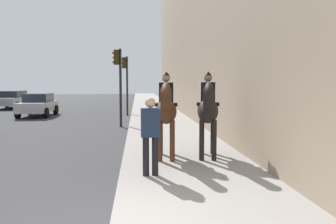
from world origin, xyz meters
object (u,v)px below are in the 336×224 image
pedestrian_greeting (150,131)px  traffic_light_far_curb (126,76)px  mounted_horse_far (208,110)px  traffic_light_near_curb (119,75)px  mounted_horse_near (166,110)px  car_mid_lane (38,105)px  car_near_lane (12,99)px

pedestrian_greeting → traffic_light_far_curb: traffic_light_far_curb is taller
mounted_horse_far → pedestrian_greeting: size_ratio=1.36×
traffic_light_far_curb → traffic_light_near_curb: bearing=178.6°
mounted_horse_near → mounted_horse_far: 1.12m
pedestrian_greeting → car_mid_lane: 16.53m
car_near_lane → traffic_light_near_curb: traffic_light_near_curb is taller
mounted_horse_far → pedestrian_greeting: 2.37m
traffic_light_near_curb → pedestrian_greeting: bearing=-172.9°
pedestrian_greeting → traffic_light_near_curb: size_ratio=0.46×
car_mid_lane → traffic_light_near_curb: 8.12m
traffic_light_near_curb → car_mid_lane: bearing=42.7°
car_mid_lane → traffic_light_near_curb: bearing=43.5°
mounted_horse_near → pedestrian_greeting: 1.81m
mounted_horse_near → pedestrian_greeting: mounted_horse_near is taller
pedestrian_greeting → mounted_horse_near: bearing=-19.1°
mounted_horse_far → car_near_lane: mounted_horse_far is taller
traffic_light_near_curb → traffic_light_far_curb: bearing=-1.4°
pedestrian_greeting → mounted_horse_far: bearing=-46.5°
pedestrian_greeting → traffic_light_far_curb: 15.34m
pedestrian_greeting → car_near_lane: (22.41, 10.62, -0.33)m
traffic_light_near_curb → traffic_light_far_curb: size_ratio=0.98×
mounted_horse_near → car_near_lane: (20.69, 11.10, -0.64)m
pedestrian_greeting → car_near_lane: size_ratio=0.37×
mounted_horse_far → car_mid_lane: bearing=-138.7°
pedestrian_greeting → traffic_light_near_curb: bearing=3.7°
car_mid_lane → traffic_light_near_curb: (-5.82, -5.37, 1.76)m
mounted_horse_far → traffic_light_near_curb: 8.20m
car_near_lane → traffic_light_far_curb: bearing=53.1°
car_near_lane → traffic_light_near_curb: 16.21m
traffic_light_far_curb → car_mid_lane: bearing=90.6°
mounted_horse_far → car_mid_lane: 15.75m
mounted_horse_near → traffic_light_far_curb: size_ratio=0.61×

